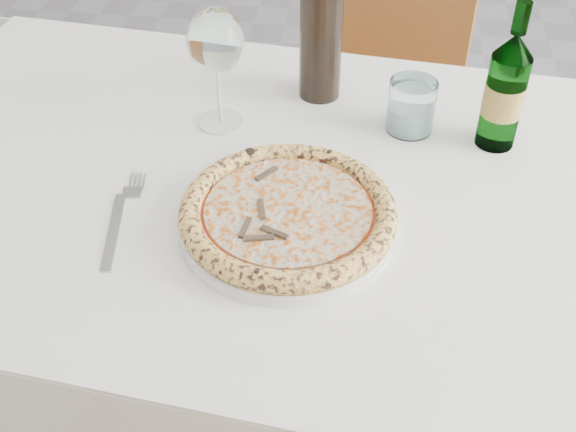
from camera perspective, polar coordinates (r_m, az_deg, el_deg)
name	(u,v)px	position (r m, az deg, el deg)	size (l,w,h in m)	color
dining_table	(296,230)	(1.12, 0.65, -1.07)	(1.46, 0.95, 0.76)	brown
chair_far	(372,53)	(1.88, 6.67, 12.70)	(0.55, 0.55, 0.93)	brown
plate	(288,222)	(0.98, 0.00, -0.50)	(0.30, 0.30, 0.02)	white
pizza	(288,212)	(0.97, 0.00, 0.28)	(0.29, 0.29, 0.03)	#E9B25D
fork	(119,219)	(1.02, -13.18, -0.25)	(0.04, 0.22, 0.00)	#A0A3A8
wine_glass	(215,44)	(1.12, -5.75, 13.38)	(0.09, 0.09, 0.20)	silver
tumbler	(411,109)	(1.17, 9.68, 8.32)	(0.08, 0.08, 0.09)	white
beer_bottle	(505,91)	(1.14, 16.77, 9.44)	(0.06, 0.06, 0.23)	#307633
wine_bottle	(321,28)	(1.21, 2.64, 14.62)	(0.07, 0.07, 0.29)	black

